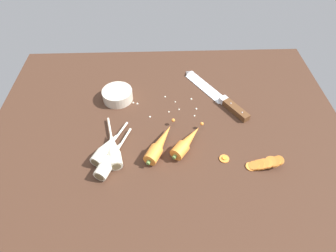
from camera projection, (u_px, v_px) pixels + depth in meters
ground_plane at (168, 129)px, 98.05cm from camera, size 120.00×90.00×4.00cm
chefs_knife at (213, 92)px, 107.00cm from camera, size 21.66×30.99×4.18cm
whole_carrot at (160, 144)px, 88.13cm from camera, size 10.51×17.86×4.20cm
whole_carrot_second at (187, 142)px, 88.65cm from camera, size 11.75×14.59×4.20cm
parsnip_front at (113, 149)px, 87.04cm from camera, size 7.09×21.14×4.00cm
parsnip_mid_left at (110, 159)px, 84.37cm from camera, size 9.92×19.79×4.00cm
parsnip_mid_right at (106, 148)px, 87.18cm from camera, size 10.33×17.97×4.00cm
carrot_slice_stack at (265, 164)px, 84.06cm from camera, size 11.01×3.93×3.57cm
carrot_slice_stray_near at (224, 158)px, 86.55cm from camera, size 3.05×3.05×0.70cm
prep_bowl at (118, 95)px, 103.82cm from camera, size 11.00×11.00×4.00cm
mince_crumbs at (167, 105)px, 102.54cm from camera, size 23.62×11.12×0.77cm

